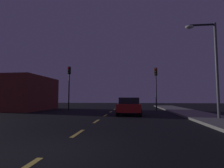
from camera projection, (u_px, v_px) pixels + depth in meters
The scene contains 13 objects.
ground_plane at pixel (98, 120), 11.62m from camera, with size 80.00×80.00×0.00m, color black.
sidewalk_curb_right at pixel (219, 121), 10.79m from camera, with size 3.00×40.00×0.15m, color gray.
lane_stripe_second at pixel (78, 133), 7.26m from camera, with size 0.16×1.60×0.01m, color #EACC4C.
lane_stripe_third at pixel (96, 121), 11.03m from camera, with size 0.16×1.60×0.01m, color #EACC4C.
lane_stripe_fourth at pixel (105, 115), 14.79m from camera, with size 0.16×1.60×0.01m, color #EACC4C.
lane_stripe_fifth at pixel (111, 112), 18.55m from camera, with size 0.16×1.60×0.01m, color #EACC4C.
lane_stripe_sixth at pixel (114, 109), 22.32m from camera, with size 0.16×1.60×0.01m, color #EACC4C.
lane_stripe_seventh at pixel (117, 108), 26.08m from camera, with size 0.16×1.60×0.01m, color #EACC4C.
traffic_signal_left at pixel (69, 80), 21.40m from camera, with size 0.32×0.38×5.23m.
traffic_signal_right at pixel (156, 80), 20.24m from camera, with size 0.32×0.38×4.90m.
car_stopped_ahead at pixel (129, 106), 15.25m from camera, with size 2.03×3.84×1.48m.
street_lamp_right at pixel (211, 60), 11.77m from camera, with size 2.01×0.36×6.49m.
storefront_left at pixel (29, 93), 21.28m from camera, with size 4.14×7.47×3.98m, color maroon.
Camera 1 is at (2.22, -4.59, 1.45)m, focal length 28.44 mm.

